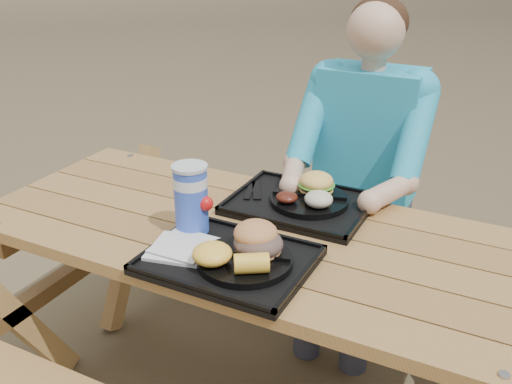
% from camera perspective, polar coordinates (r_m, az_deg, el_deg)
% --- Properties ---
extents(picnic_table, '(1.80, 1.49, 0.75)m').
position_cam_1_polar(picnic_table, '(1.98, 0.00, -13.43)').
color(picnic_table, '#999999').
rests_on(picnic_table, ground).
extents(tray_near, '(0.45, 0.35, 0.02)m').
position_cam_1_polar(tray_near, '(1.60, -2.75, -6.91)').
color(tray_near, black).
rests_on(tray_near, picnic_table).
extents(tray_far, '(0.45, 0.35, 0.02)m').
position_cam_1_polar(tray_far, '(1.91, 4.38, -1.29)').
color(tray_far, black).
rests_on(tray_far, picnic_table).
extents(plate_near, '(0.26, 0.26, 0.02)m').
position_cam_1_polar(plate_near, '(1.56, -1.08, -6.86)').
color(plate_near, black).
rests_on(plate_near, tray_near).
extents(plate_far, '(0.26, 0.26, 0.02)m').
position_cam_1_polar(plate_far, '(1.90, 5.34, -0.81)').
color(plate_far, black).
rests_on(plate_far, tray_far).
extents(napkin_stack, '(0.19, 0.19, 0.02)m').
position_cam_1_polar(napkin_stack, '(1.63, -7.64, -5.50)').
color(napkin_stack, silver).
rests_on(napkin_stack, tray_near).
extents(soda_cup, '(0.10, 0.10, 0.20)m').
position_cam_1_polar(soda_cup, '(1.69, -6.51, -0.82)').
color(soda_cup, blue).
rests_on(soda_cup, tray_near).
extents(condiment_bbq, '(0.06, 0.06, 0.03)m').
position_cam_1_polar(condiment_bbq, '(1.67, -0.52, -4.25)').
color(condiment_bbq, black).
rests_on(condiment_bbq, tray_near).
extents(condiment_mustard, '(0.04, 0.04, 0.03)m').
position_cam_1_polar(condiment_mustard, '(1.66, 0.90, -4.56)').
color(condiment_mustard, orange).
rests_on(condiment_mustard, tray_near).
extents(sandwich, '(0.13, 0.13, 0.13)m').
position_cam_1_polar(sandwich, '(1.54, 0.23, -3.88)').
color(sandwich, '#C57D45').
rests_on(sandwich, plate_near).
extents(mac_cheese, '(0.11, 0.11, 0.05)m').
position_cam_1_polar(mac_cheese, '(1.52, -4.41, -6.17)').
color(mac_cheese, yellow).
rests_on(mac_cheese, plate_near).
extents(corn_cob, '(0.12, 0.12, 0.05)m').
position_cam_1_polar(corn_cob, '(1.48, -0.45, -7.14)').
color(corn_cob, yellow).
rests_on(corn_cob, plate_near).
extents(cutlery_far, '(0.10, 0.14, 0.01)m').
position_cam_1_polar(cutlery_far, '(1.98, 0.04, 0.17)').
color(cutlery_far, black).
rests_on(cutlery_far, tray_far).
extents(burger, '(0.12, 0.12, 0.10)m').
position_cam_1_polar(burger, '(1.93, 6.10, 1.49)').
color(burger, '#F5C056').
rests_on(burger, plate_far).
extents(baked_beans, '(0.07, 0.07, 0.03)m').
position_cam_1_polar(baked_beans, '(1.86, 3.10, -0.52)').
color(baked_beans, '#4C190F').
rests_on(baked_beans, plate_far).
extents(potato_salad, '(0.09, 0.09, 0.05)m').
position_cam_1_polar(potato_salad, '(1.83, 6.28, -0.71)').
color(potato_salad, beige).
rests_on(potato_salad, plate_far).
extents(diner, '(0.48, 0.84, 1.28)m').
position_cam_1_polar(diner, '(2.35, 10.64, 0.23)').
color(diner, teal).
rests_on(diner, ground).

